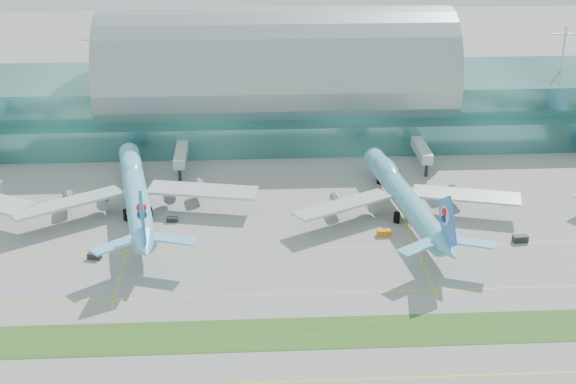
{
  "coord_description": "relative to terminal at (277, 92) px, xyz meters",
  "views": [
    {
      "loc": [
        -10.52,
        -138.82,
        94.96
      ],
      "look_at": [
        0.0,
        55.0,
        9.0
      ],
      "focal_mm": 50.0,
      "sensor_mm": 36.0,
      "label": 1
    }
  ],
  "objects": [
    {
      "name": "ground",
      "position": [
        -0.01,
        -128.79,
        -14.23
      ],
      "size": [
        700.0,
        700.0,
        0.0
      ],
      "primitive_type": "plane",
      "color": "gray",
      "rests_on": "ground"
    },
    {
      "name": "terminal",
      "position": [
        0.0,
        0.0,
        0.0
      ],
      "size": [
        340.0,
        69.1,
        36.0
      ],
      "color": "#3D7A75",
      "rests_on": "ground"
    },
    {
      "name": "grass_strip_far",
      "position": [
        -0.01,
        -126.79,
        -14.19
      ],
      "size": [
        420.0,
        12.0,
        0.08
      ],
      "primitive_type": "cube",
      "color": "#2D591E",
      "rests_on": "ground"
    },
    {
      "name": "taxiline_b",
      "position": [
        -0.01,
        -142.79,
        -14.22
      ],
      "size": [
        420.0,
        0.35,
        0.01
      ],
      "primitive_type": "cube",
      "color": "yellow",
      "rests_on": "ground"
    },
    {
      "name": "taxiline_c",
      "position": [
        -0.01,
        -110.79,
        -14.22
      ],
      "size": [
        420.0,
        0.35,
        0.01
      ],
      "primitive_type": "cube",
      "color": "yellow",
      "rests_on": "ground"
    },
    {
      "name": "taxiline_d",
      "position": [
        -0.01,
        -88.79,
        -14.22
      ],
      "size": [
        420.0,
        0.35,
        0.01
      ],
      "primitive_type": "cube",
      "color": "yellow",
      "rests_on": "ground"
    },
    {
      "name": "airliner_b",
      "position": [
        -41.4,
        -64.92,
        -7.76
      ],
      "size": [
        66.07,
        75.86,
        20.98
      ],
      "rotation": [
        0.0,
        0.0,
        0.18
      ],
      "color": "#71CBF9",
      "rests_on": "ground"
    },
    {
      "name": "airliner_c",
      "position": [
        31.59,
        -70.65,
        -8.05
      ],
      "size": [
        63.6,
        72.68,
        20.01
      ],
      "rotation": [
        0.0,
        0.0,
        0.12
      ],
      "color": "#5FB3D2",
      "rests_on": "ground"
    },
    {
      "name": "gse_c",
      "position": [
        -48.69,
        -91.43,
        -13.5
      ],
      "size": [
        3.64,
        2.57,
        1.46
      ],
      "primitive_type": "cube",
      "rotation": [
        0.0,
        0.0,
        -0.26
      ],
      "color": "black",
      "rests_on": "ground"
    },
    {
      "name": "gse_d",
      "position": [
        -31.26,
        -71.44,
        -13.6
      ],
      "size": [
        3.03,
        1.9,
        1.25
      ],
      "primitive_type": "cube",
      "rotation": [
        0.0,
        0.0,
        -0.12
      ],
      "color": "black",
      "rests_on": "ground"
    },
    {
      "name": "gse_e",
      "position": [
        24.54,
        -82.81,
        -13.44
      ],
      "size": [
        3.66,
        2.02,
        1.57
      ],
      "primitive_type": "cube",
      "rotation": [
        0.0,
        0.0,
        0.07
      ],
      "color": "orange",
      "rests_on": "ground"
    },
    {
      "name": "gse_f",
      "position": [
        58.89,
        -88.23,
        -13.36
      ],
      "size": [
        4.0,
        2.29,
        1.74
      ],
      "primitive_type": "cube",
      "rotation": [
        0.0,
        0.0,
        0.09
      ],
      "color": "black",
      "rests_on": "ground"
    }
  ]
}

